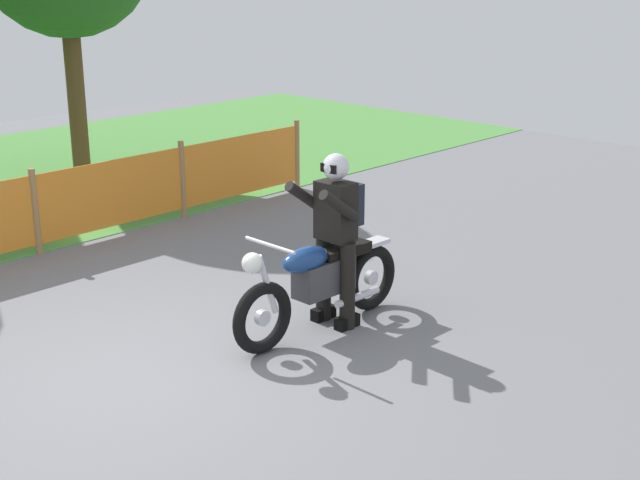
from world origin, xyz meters
TOP-DOWN VIEW (x-y plane):
  - ground at (0.00, 0.00)m, footprint 24.00×24.00m
  - motorcycle_lead at (1.76, -0.48)m, footprint 2.14×0.63m
  - rider_lead at (1.99, -0.48)m, footprint 0.68×0.55m

SIDE VIEW (x-z plane):
  - ground at x=0.00m, z-range -0.02..0.00m
  - motorcycle_lead at x=1.76m, z-range -0.02..1.00m
  - rider_lead at x=1.99m, z-range 0.11..1.80m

